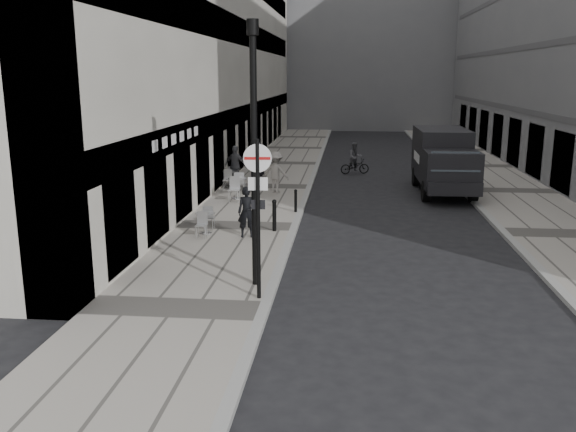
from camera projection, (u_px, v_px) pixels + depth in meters
name	position (u px, v px, depth m)	size (l,w,h in m)	color
ground	(242.00, 374.00, 10.82)	(120.00, 120.00, 0.00)	black
sidewalk	(266.00, 187.00, 28.45)	(4.00, 60.00, 0.12)	gray
far_sidewalk	(509.00, 192.00, 27.38)	(4.00, 60.00, 0.12)	gray
building_left	(208.00, 3.00, 33.11)	(4.00, 45.00, 18.00)	beige
building_far	(349.00, 16.00, 62.45)	(24.00, 16.00, 22.00)	slate
walking_man	(247.00, 212.00, 19.34)	(0.59, 0.39, 1.62)	black
sign_post	(258.00, 198.00, 13.65)	(0.63, 0.11, 3.69)	black
lamppost	(254.00, 143.00, 14.34)	(0.28, 0.28, 6.30)	black
bollard_near	(296.00, 201.00, 22.95)	(0.11, 0.11, 0.81)	black
bollard_far	(274.00, 216.00, 20.14)	(0.13, 0.13, 0.99)	black
panel_van	(443.00, 158.00, 27.07)	(2.28, 5.98, 2.80)	black
cyclist	(355.00, 162.00, 32.46)	(1.65, 0.99, 1.68)	black
pedestrian_a	(236.00, 166.00, 28.21)	(1.11, 0.46, 1.89)	#5A5A5F
pedestrian_b	(276.00, 172.00, 26.64)	(1.16, 0.67, 1.80)	gray
pedestrian_c	(258.00, 159.00, 30.94)	(0.87, 0.56, 1.78)	black
cafe_table_near	(237.00, 186.00, 25.38)	(0.80, 1.80, 1.03)	silver
cafe_table_mid	(205.00, 221.00, 19.84)	(0.63, 1.43, 0.81)	#B5B5B7
cafe_table_far	(230.00, 178.00, 27.93)	(0.70, 1.57, 0.89)	silver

